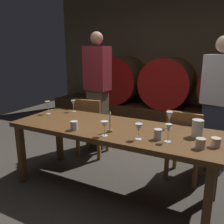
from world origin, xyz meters
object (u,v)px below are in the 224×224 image
object	(u,v)px
chair_right	(185,142)
wine_glass_center_right	(139,128)
cup_center_left	(158,134)
dining_table	(112,133)
cup_far_right	(216,142)
cup_far_left	(74,126)
wine_glass_far_right	(168,129)
wine_barrel_left	(121,80)
wine_glass_left	(73,103)
guest_left	(97,91)
wine_glass_center_left	(105,125)
pitcher	(197,128)
candle_center	(110,126)
guest_right	(217,106)
wine_glass_right	(169,116)
cup_center_right	(200,143)
wine_glass_far_left	(48,105)
wine_barrel_center	(168,83)

from	to	relation	value
chair_right	wine_glass_center_right	world-z (taller)	wine_glass_center_right
chair_right	cup_center_left	distance (m)	0.80
dining_table	cup_far_right	distance (m)	1.04
cup_far_left	cup_far_right	world-z (taller)	cup_far_left
wine_glass_far_right	cup_far_right	world-z (taller)	wine_glass_far_right
wine_barrel_left	wine_glass_far_right	bearing A→B (deg)	-57.21
chair_right	wine_glass_left	distance (m)	1.49
chair_right	cup_far_right	xyz separation A→B (m)	(0.36, -0.67, 0.31)
guest_left	wine_glass_center_right	world-z (taller)	guest_left
wine_barrel_left	cup_far_right	bearing A→B (deg)	-51.24
wine_glass_center_left	cup_far_left	world-z (taller)	wine_glass_center_left
wine_barrel_left	cup_far_left	distance (m)	3.07
cup_center_left	cup_far_right	size ratio (longest dim) A/B	1.17
wine_glass_center_right	dining_table	bearing A→B (deg)	150.39
guest_left	pitcher	distance (m)	1.88
chair_right	cup_far_right	size ratio (longest dim) A/B	10.52
guest_left	cup_center_left	size ratio (longest dim) A/B	18.59
candle_center	wine_glass_center_left	xyz separation A→B (m)	(0.01, -0.12, 0.05)
guest_right	wine_glass_center_left	xyz separation A→B (m)	(-0.88, -1.30, -0.01)
candle_center	cup_center_left	distance (m)	0.48
wine_glass_right	cup_far_left	distance (m)	0.99
candle_center	cup_center_right	world-z (taller)	candle_center
guest_right	candle_center	xyz separation A→B (m)	(-0.89, -1.18, -0.06)
pitcher	cup_center_left	bearing A→B (deg)	-141.96
guest_left	cup_center_right	distance (m)	2.09
dining_table	guest_right	world-z (taller)	guest_right
dining_table	wine_glass_far_right	distance (m)	0.69
wine_glass_far_left	wine_glass_far_right	size ratio (longest dim) A/B	0.99
candle_center	cup_center_left	bearing A→B (deg)	2.77
cup_far_right	pitcher	bearing A→B (deg)	133.99
wine_glass_center_right	wine_glass_right	size ratio (longest dim) A/B	0.86
dining_table	cup_center_left	bearing A→B (deg)	-14.09
candle_center	wine_barrel_left	bearing A→B (deg)	113.64
wine_glass_center_right	wine_glass_far_right	distance (m)	0.26
wine_barrel_center	dining_table	world-z (taller)	wine_barrel_center
dining_table	wine_glass_far_right	size ratio (longest dim) A/B	13.31
guest_left	wine_barrel_center	bearing A→B (deg)	-106.87
cup_far_left	dining_table	bearing A→B (deg)	42.55
wine_barrel_left	pitcher	bearing A→B (deg)	-51.65
wine_glass_center_right	cup_center_left	bearing A→B (deg)	27.73
wine_barrel_left	wine_glass_center_left	world-z (taller)	wine_barrel_left
pitcher	cup_far_right	distance (m)	0.26
wine_barrel_left	dining_table	distance (m)	2.92
guest_right	wine_barrel_left	bearing A→B (deg)	-23.78
wine_glass_left	wine_glass_center_left	size ratio (longest dim) A/B	1.05
dining_table	wine_glass_far_right	world-z (taller)	wine_glass_far_right
cup_center_right	wine_glass_center_left	bearing A→B (deg)	-172.70
wine_glass_left	wine_glass_right	bearing A→B (deg)	-3.91
wine_barrel_left	wine_glass_far_left	xyz separation A→B (m)	(0.21, -2.58, -0.03)
wine_glass_center_right	wine_glass_center_left	bearing A→B (deg)	-168.43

